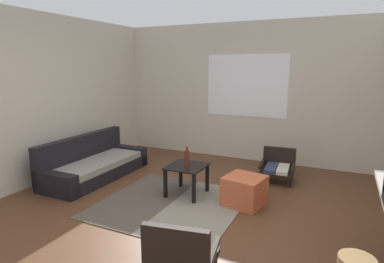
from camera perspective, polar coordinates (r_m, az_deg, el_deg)
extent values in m
plane|color=#56331E|center=(4.06, -3.19, -15.83)|extent=(7.80, 7.80, 0.00)
cube|color=beige|center=(6.48, 9.75, 6.85)|extent=(5.60, 0.12, 2.70)
cube|color=white|center=(6.41, 9.64, 8.02)|extent=(1.60, 0.01, 1.20)
cube|color=beige|center=(5.62, -26.48, 5.09)|extent=(0.12, 6.60, 2.70)
cube|color=#4C4238|center=(4.77, -8.75, -11.57)|extent=(0.93, 1.86, 0.01)
cube|color=gray|center=(4.35, 1.76, -13.77)|extent=(0.93, 1.86, 0.01)
cube|color=black|center=(5.73, -16.49, -6.82)|extent=(0.77, 1.93, 0.21)
cube|color=gray|center=(5.67, -16.35, -5.40)|extent=(0.66, 1.75, 0.10)
cube|color=black|center=(5.86, -19.00, -3.54)|extent=(0.15, 1.93, 0.60)
cube|color=black|center=(6.36, -11.29, -4.10)|extent=(0.76, 0.18, 0.35)
cube|color=black|center=(5.14, -23.08, -8.65)|extent=(0.76, 0.18, 0.35)
cube|color=black|center=(4.68, -0.94, -6.19)|extent=(0.53, 0.56, 0.02)
cube|color=black|center=(5.05, -2.04, -7.53)|extent=(0.04, 0.04, 0.43)
cube|color=black|center=(4.87, 2.72, -8.27)|extent=(0.04, 0.04, 0.43)
cube|color=black|center=(4.66, -4.76, -9.25)|extent=(0.04, 0.04, 0.43)
cube|color=black|center=(4.46, 0.33, -10.16)|extent=(0.04, 0.04, 0.43)
cylinder|color=black|center=(5.29, 17.03, -8.83)|extent=(0.04, 0.04, 0.14)
cylinder|color=black|center=(5.33, 12.08, -8.40)|extent=(0.04, 0.04, 0.14)
cylinder|color=black|center=(5.75, 17.40, -7.17)|extent=(0.04, 0.04, 0.14)
cylinder|color=black|center=(5.79, 12.86, -6.79)|extent=(0.04, 0.04, 0.14)
cube|color=black|center=(5.50, 14.90, -6.83)|extent=(0.58, 0.61, 0.05)
cube|color=beige|center=(5.46, 15.89, -6.43)|extent=(0.22, 0.53, 0.06)
cube|color=#2D3856|center=(5.48, 13.92, -6.27)|extent=(0.22, 0.53, 0.06)
cube|color=black|center=(5.70, 15.28, -4.30)|extent=(0.54, 0.11, 0.32)
cube|color=black|center=(5.45, 17.57, -5.90)|extent=(0.09, 0.58, 0.04)
cube|color=black|center=(5.50, 12.38, -5.47)|extent=(0.09, 0.58, 0.04)
cylinder|color=black|center=(3.40, -4.66, -20.49)|extent=(0.04, 0.04, 0.13)
cylinder|color=black|center=(3.29, 4.14, -21.70)|extent=(0.04, 0.04, 0.13)
cube|color=black|center=(3.11, -1.52, -21.85)|extent=(0.66, 0.61, 0.05)
cube|color=beige|center=(3.12, -3.31, -20.52)|extent=(0.27, 0.49, 0.06)
cube|color=black|center=(3.07, 0.52, -21.07)|extent=(0.27, 0.49, 0.06)
cube|color=black|center=(2.80, -2.98, -20.37)|extent=(0.58, 0.17, 0.41)
cube|color=black|center=(3.12, -6.53, -19.26)|extent=(0.14, 0.52, 0.04)
cube|color=black|center=(2.99, 3.74, -20.71)|extent=(0.14, 0.52, 0.04)
cube|color=#BC5633|center=(4.51, 9.30, -10.33)|extent=(0.58, 0.58, 0.40)
cylinder|color=#5B2319|center=(4.59, -0.93, -4.86)|extent=(0.07, 0.07, 0.24)
cylinder|color=#5B2319|center=(4.55, -0.93, -3.06)|extent=(0.03, 0.03, 0.06)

